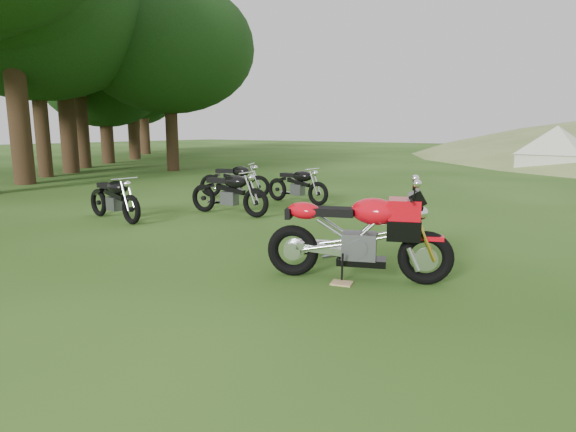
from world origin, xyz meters
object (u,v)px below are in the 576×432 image
Objects in this scene: sport_motorcycle at (358,228)px; plywood_board at (342,283)px; vintage_moto_c at (234,179)px; tent_left at (556,146)px; vintage_moto_a at (114,197)px; vintage_moto_d at (297,184)px; vintage_moto_b at (229,192)px.

plywood_board is (-0.07, -0.28, -0.67)m from sport_motorcycle.
vintage_moto_c is 16.24m from tent_left.
sport_motorcycle is at bearing 0.35° from vintage_moto_a.
vintage_moto_d is at bearing 73.38° from vintage_moto_a.
sport_motorcycle is at bearing -35.41° from vintage_moto_b.
tent_left reaches higher than sport_motorcycle.
plywood_board is 0.13× the size of vintage_moto_b.
vintage_moto_b reaches higher than vintage_moto_d.
sport_motorcycle is at bearing 75.84° from plywood_board.
vintage_moto_c is 2.06m from vintage_moto_d.
vintage_moto_a is 20.02m from tent_left.
vintage_moto_a is at bearing -108.92° from vintage_moto_d.
tent_left is (6.07, 19.06, 0.63)m from vintage_moto_a.
vintage_moto_d is at bearing -96.15° from tent_left.
vintage_moto_a is at bearing -134.82° from vintage_moto_b.
vintage_moto_a is at bearing -97.85° from tent_left.
vintage_moto_c is at bearing 99.75° from vintage_moto_a.
tent_left reaches higher than plywood_board.
plywood_board is 0.14× the size of vintage_moto_a.
vintage_moto_d is at bearing 108.43° from sport_motorcycle.
vintage_moto_a reaches higher than plywood_board.
sport_motorcycle reaches higher than vintage_moto_d.
vintage_moto_d is at bearing 77.09° from vintage_moto_b.
plywood_board is 0.13× the size of vintage_moto_c.
sport_motorcycle is 0.73m from plywood_board.
sport_motorcycle is 6.19m from vintage_moto_a.
vintage_moto_a is 0.97× the size of vintage_moto_c.
vintage_moto_b reaches higher than vintage_moto_c.
vintage_moto_b reaches higher than vintage_moto_a.
vintage_moto_b is 2.35m from vintage_moto_d.
vintage_moto_b is (-4.60, 2.60, -0.15)m from sport_motorcycle.
plywood_board is at bearing -80.18° from tent_left.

